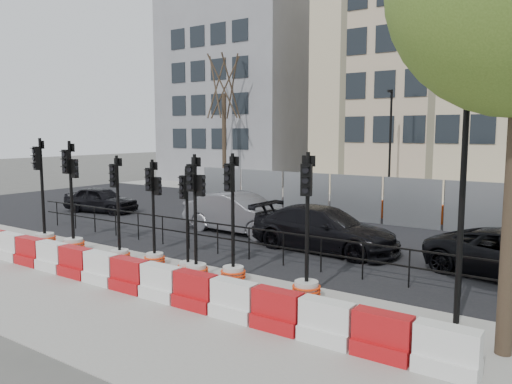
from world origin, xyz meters
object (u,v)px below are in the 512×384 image
Objects in this scene: lamp_post_near at (464,163)px; traffic_signal_d at (154,241)px; car_a at (101,200)px; traffic_signal_h at (306,269)px; traffic_signal_a at (44,224)px; car_c at (324,229)px.

lamp_post_near is 8.54m from traffic_signal_d.
lamp_post_near reaches higher than car_a.
traffic_signal_h is at bearing -2.62° from traffic_signal_d.
traffic_signal_h is at bearing 15.97° from traffic_signal_a.
car_c is at bearing 44.71° from traffic_signal_a.
traffic_signal_d is 5.42m from car_c.
traffic_signal_h is at bearing -173.84° from lamp_post_near.
lamp_post_near is 18.13m from car_a.
traffic_signal_d reaches higher than car_c.
traffic_signal_d is at bearing -131.97° from car_a.
lamp_post_near is at bearing -0.15° from traffic_signal_d.
traffic_signal_h is 0.67× the size of car_c.
traffic_signal_a reaches higher than car_c.
car_a is (-17.25, 4.95, -2.61)m from lamp_post_near.
lamp_post_near reaches higher than traffic_signal_d.
traffic_signal_a is at bearing 123.39° from car_c.
traffic_signal_d is at bearing 147.17° from car_c.
traffic_signal_a is at bearing -176.98° from lamp_post_near.
car_a is (-4.22, 5.64, -0.13)m from traffic_signal_a.
car_a is (-9.09, 5.29, -0.11)m from traffic_signal_d.
lamp_post_near is 1.96× the size of traffic_signal_d.
traffic_signal_a is (-13.03, -0.69, -2.48)m from lamp_post_near.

